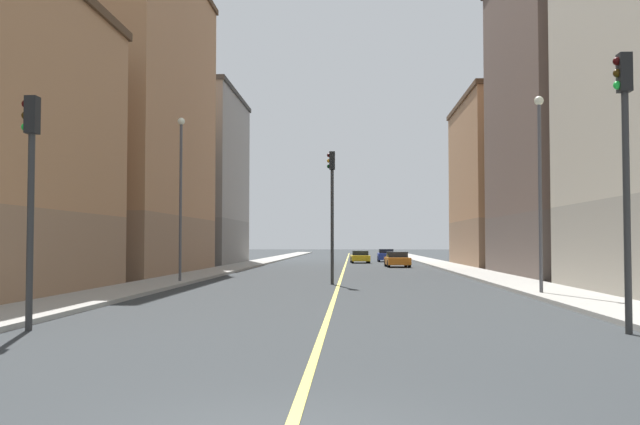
{
  "coord_description": "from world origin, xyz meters",
  "views": [
    {
      "loc": [
        0.7,
        -7.43,
        2.09
      ],
      "look_at": [
        -0.99,
        29.08,
        3.62
      ],
      "focal_mm": 39.97,
      "sensor_mm": 36.0,
      "label": 1
    }
  ],
  "objects_px": {
    "car_yellow": "(360,257)",
    "car_orange": "(397,260)",
    "traffic_light_left_near": "(625,153)",
    "car_blue": "(386,255)",
    "building_left_far": "(522,182)",
    "building_right_midblock": "(110,118)",
    "traffic_light_right_near": "(30,177)",
    "street_lamp_left_near": "(540,174)",
    "building_left_mid": "(593,112)",
    "street_lamp_right_near": "(181,183)",
    "building_right_distant": "(183,179)",
    "traffic_light_median_far": "(332,199)"
  },
  "relations": [
    {
      "from": "car_yellow",
      "to": "car_orange",
      "type": "height_order",
      "value": "car_orange"
    },
    {
      "from": "traffic_light_left_near",
      "to": "car_blue",
      "type": "distance_m",
      "value": 60.08
    },
    {
      "from": "building_left_far",
      "to": "building_right_midblock",
      "type": "distance_m",
      "value": 34.98
    },
    {
      "from": "building_right_midblock",
      "to": "car_blue",
      "type": "relative_size",
      "value": 5.24
    },
    {
      "from": "building_left_far",
      "to": "traffic_light_left_near",
      "type": "bearing_deg",
      "value": -100.43
    },
    {
      "from": "building_left_far",
      "to": "traffic_light_right_near",
      "type": "distance_m",
      "value": 51.22
    },
    {
      "from": "street_lamp_left_near",
      "to": "car_orange",
      "type": "distance_m",
      "value": 32.66
    },
    {
      "from": "street_lamp_left_near",
      "to": "car_orange",
      "type": "bearing_deg",
      "value": 96.29
    },
    {
      "from": "building_left_mid",
      "to": "car_orange",
      "type": "xyz_separation_m",
      "value": [
        -10.99,
        16.12,
        -9.44
      ]
    },
    {
      "from": "building_left_far",
      "to": "car_yellow",
      "type": "height_order",
      "value": "building_left_far"
    },
    {
      "from": "building_left_far",
      "to": "street_lamp_left_near",
      "type": "xyz_separation_m",
      "value": [
        -7.44,
        -34.55,
        -2.54
      ]
    },
    {
      "from": "traffic_light_right_near",
      "to": "street_lamp_right_near",
      "type": "height_order",
      "value": "street_lamp_right_near"
    },
    {
      "from": "car_blue",
      "to": "building_right_distant",
      "type": "bearing_deg",
      "value": -153.04
    },
    {
      "from": "building_right_distant",
      "to": "car_blue",
      "type": "bearing_deg",
      "value": 26.96
    },
    {
      "from": "car_orange",
      "to": "car_blue",
      "type": "bearing_deg",
      "value": 90.67
    },
    {
      "from": "building_left_far",
      "to": "building_right_distant",
      "type": "relative_size",
      "value": 1.04
    },
    {
      "from": "building_right_midblock",
      "to": "car_orange",
      "type": "distance_m",
      "value": 26.1
    },
    {
      "from": "car_orange",
      "to": "building_left_mid",
      "type": "bearing_deg",
      "value": -55.72
    },
    {
      "from": "street_lamp_right_near",
      "to": "car_blue",
      "type": "xyz_separation_m",
      "value": [
        12.2,
        41.11,
        -4.38
      ]
    },
    {
      "from": "street_lamp_right_near",
      "to": "traffic_light_left_near",
      "type": "bearing_deg",
      "value": -51.56
    },
    {
      "from": "building_right_distant",
      "to": "car_yellow",
      "type": "height_order",
      "value": "building_right_distant"
    },
    {
      "from": "car_yellow",
      "to": "street_lamp_right_near",
      "type": "bearing_deg",
      "value": -104.45
    },
    {
      "from": "traffic_light_median_far",
      "to": "building_right_midblock",
      "type": "bearing_deg",
      "value": 144.06
    },
    {
      "from": "building_right_distant",
      "to": "traffic_light_left_near",
      "type": "distance_m",
      "value": 54.85
    },
    {
      "from": "building_right_midblock",
      "to": "car_blue",
      "type": "bearing_deg",
      "value": 57.02
    },
    {
      "from": "street_lamp_right_near",
      "to": "car_blue",
      "type": "relative_size",
      "value": 2.09
    },
    {
      "from": "building_right_midblock",
      "to": "building_left_far",
      "type": "bearing_deg",
      "value": 27.82
    },
    {
      "from": "building_left_far",
      "to": "traffic_light_median_far",
      "type": "relative_size",
      "value": 2.54
    },
    {
      "from": "building_right_distant",
      "to": "traffic_light_median_far",
      "type": "bearing_deg",
      "value": -64.22
    },
    {
      "from": "street_lamp_left_near",
      "to": "car_yellow",
      "type": "distance_m",
      "value": 44.53
    },
    {
      "from": "traffic_light_median_far",
      "to": "street_lamp_right_near",
      "type": "xyz_separation_m",
      "value": [
        -7.63,
        0.08,
        0.82
      ]
    },
    {
      "from": "building_right_midblock",
      "to": "traffic_light_right_near",
      "type": "distance_m",
      "value": 31.54
    },
    {
      "from": "street_lamp_left_near",
      "to": "street_lamp_right_near",
      "type": "relative_size",
      "value": 0.93
    },
    {
      "from": "traffic_light_left_near",
      "to": "building_left_mid",
      "type": "bearing_deg",
      "value": 72.88
    },
    {
      "from": "building_left_far",
      "to": "traffic_light_right_near",
      "type": "xyz_separation_m",
      "value": [
        -22.4,
        -45.92,
        -3.65
      ]
    },
    {
      "from": "street_lamp_left_near",
      "to": "car_orange",
      "type": "xyz_separation_m",
      "value": [
        -3.55,
        32.2,
        -4.12
      ]
    },
    {
      "from": "building_right_midblock",
      "to": "car_yellow",
      "type": "height_order",
      "value": "building_right_midblock"
    },
    {
      "from": "building_right_distant",
      "to": "traffic_light_right_near",
      "type": "height_order",
      "value": "building_right_distant"
    },
    {
      "from": "car_orange",
      "to": "car_blue",
      "type": "xyz_separation_m",
      "value": [
        -0.19,
        16.35,
        0.05
      ]
    },
    {
      "from": "street_lamp_left_near",
      "to": "car_yellow",
      "type": "xyz_separation_m",
      "value": [
        -6.57,
        43.85,
        -4.14
      ]
    },
    {
      "from": "building_right_distant",
      "to": "car_blue",
      "type": "relative_size",
      "value": 4.1
    },
    {
      "from": "building_left_far",
      "to": "car_blue",
      "type": "relative_size",
      "value": 4.26
    },
    {
      "from": "street_lamp_right_near",
      "to": "car_blue",
      "type": "height_order",
      "value": "street_lamp_right_near"
    },
    {
      "from": "traffic_light_left_near",
      "to": "street_lamp_right_near",
      "type": "relative_size",
      "value": 0.78
    },
    {
      "from": "building_right_midblock",
      "to": "car_yellow",
      "type": "xyz_separation_m",
      "value": [
        16.82,
        25.56,
        -9.74
      ]
    },
    {
      "from": "car_blue",
      "to": "traffic_light_right_near",
      "type": "bearing_deg",
      "value": -100.61
    },
    {
      "from": "traffic_light_median_far",
      "to": "building_right_distant",
      "type": "bearing_deg",
      "value": 115.78
    },
    {
      "from": "building_left_mid",
      "to": "traffic_light_left_near",
      "type": "relative_size",
      "value": 3.11
    },
    {
      "from": "building_right_midblock",
      "to": "street_lamp_right_near",
      "type": "distance_m",
      "value": 14.17
    },
    {
      "from": "building_left_mid",
      "to": "building_right_distant",
      "type": "relative_size",
      "value": 1.24
    }
  ]
}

